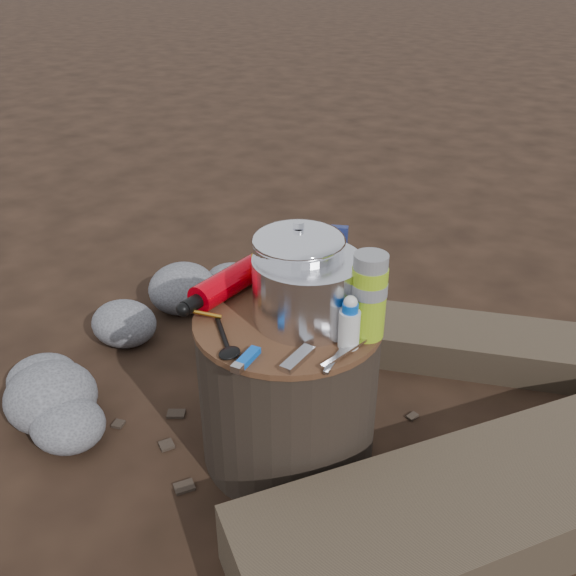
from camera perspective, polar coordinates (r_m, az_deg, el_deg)
The scene contains 15 objects.
ground at distance 1.67m, azimuth 0.00°, elevation -14.59°, with size 60.00×60.00×0.00m, color black.
stump at distance 1.54m, azimuth 0.00°, elevation -9.16°, with size 0.43×0.43×0.40m, color black.
rock_ring at distance 1.97m, azimuth -11.60°, elevation -4.02°, with size 0.45×0.98×0.19m, color #5D5D63, non-canonical shape.
foil_windscreen at distance 1.39m, azimuth 1.79°, elevation -0.07°, with size 0.25×0.25×0.15m, color silver.
camping_pot at distance 1.41m, azimuth 0.96°, elevation 1.83°, with size 0.21×0.21×0.21m, color white.
fuel_bottle at distance 1.50m, azimuth -5.55°, elevation 0.48°, with size 0.07×0.28×0.07m, color red, non-canonical shape.
thermos at distance 1.32m, azimuth 7.45°, elevation -0.78°, with size 0.08×0.08×0.19m, color #97C21C.
travel_mug at distance 1.44m, azimuth 7.16°, elevation 0.03°, with size 0.07×0.07×0.11m, color black.
stuff_sack at distance 1.55m, azimuth -1.03°, elevation 2.21°, with size 0.15×0.12×0.10m, color #BF9517.
food_pouch at distance 1.52m, azimuth 3.04°, elevation 2.89°, with size 0.13×0.03×0.16m, color navy.
lighter at distance 1.28m, azimuth -3.70°, elevation -6.38°, with size 0.02×0.09×0.02m, color blue.
multitool at distance 1.28m, azimuth 0.90°, elevation -6.56°, with size 0.03×0.10×0.01m, color #B4B3B8.
pot_grabber at distance 1.29m, azimuth 4.70°, elevation -6.07°, with size 0.04×0.14×0.01m, color #B4B3B8, non-canonical shape.
spork at distance 1.36m, azimuth -6.05°, elevation -4.22°, with size 0.03×0.16×0.01m, color black, non-canonical shape.
squeeze_bottle at distance 1.30m, azimuth 5.69°, elevation -3.38°, with size 0.05×0.05×0.11m, color silver.
Camera 1 is at (0.64, -1.03, 1.15)m, focal length 38.46 mm.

